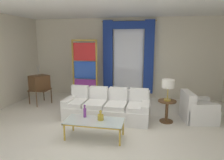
{
  "coord_description": "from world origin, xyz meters",
  "views": [
    {
      "loc": [
        1.02,
        -4.57,
        2.15
      ],
      "look_at": [
        -0.04,
        0.9,
        1.05
      ],
      "focal_mm": 31.83,
      "sensor_mm": 36.0,
      "label": 1
    }
  ],
  "objects_px": {
    "couch_white_long": "(107,107)",
    "peacock_figurine": "(94,97)",
    "round_side_table": "(167,109)",
    "table_lamp_brass": "(168,85)",
    "stained_glass_divider": "(85,71)",
    "armchair_white": "(196,110)",
    "bottle_blue_decanter": "(85,112)",
    "bottle_crystal_tall": "(101,117)",
    "coffee_table": "(94,122)",
    "vintage_tv": "(39,83)"
  },
  "relations": [
    {
      "from": "bottle_blue_decanter",
      "to": "vintage_tv",
      "type": "distance_m",
      "value": 2.94
    },
    {
      "from": "bottle_blue_decanter",
      "to": "table_lamp_brass",
      "type": "distance_m",
      "value": 2.26
    },
    {
      "from": "couch_white_long",
      "to": "coffee_table",
      "type": "xyz_separation_m",
      "value": [
        -0.03,
        -1.22,
        0.07
      ]
    },
    {
      "from": "couch_white_long",
      "to": "peacock_figurine",
      "type": "height_order",
      "value": "couch_white_long"
    },
    {
      "from": "table_lamp_brass",
      "to": "bottle_crystal_tall",
      "type": "bearing_deg",
      "value": -142.17
    },
    {
      "from": "bottle_blue_decanter",
      "to": "stained_glass_divider",
      "type": "height_order",
      "value": "stained_glass_divider"
    },
    {
      "from": "bottle_crystal_tall",
      "to": "round_side_table",
      "type": "bearing_deg",
      "value": 37.83
    },
    {
      "from": "couch_white_long",
      "to": "round_side_table",
      "type": "xyz_separation_m",
      "value": [
        1.63,
        0.02,
        0.05
      ]
    },
    {
      "from": "armchair_white",
      "to": "round_side_table",
      "type": "xyz_separation_m",
      "value": [
        -0.81,
        -0.25,
        0.07
      ]
    },
    {
      "from": "vintage_tv",
      "to": "stained_glass_divider",
      "type": "height_order",
      "value": "stained_glass_divider"
    },
    {
      "from": "vintage_tv",
      "to": "round_side_table",
      "type": "xyz_separation_m",
      "value": [
        4.18,
        -0.8,
        -0.37
      ]
    },
    {
      "from": "armchair_white",
      "to": "round_side_table",
      "type": "relative_size",
      "value": 1.55
    },
    {
      "from": "table_lamp_brass",
      "to": "coffee_table",
      "type": "bearing_deg",
      "value": -143.17
    },
    {
      "from": "bottle_blue_decanter",
      "to": "round_side_table",
      "type": "distance_m",
      "value": 2.22
    },
    {
      "from": "bottle_crystal_tall",
      "to": "armchair_white",
      "type": "bearing_deg",
      "value": 31.55
    },
    {
      "from": "couch_white_long",
      "to": "armchair_white",
      "type": "xyz_separation_m",
      "value": [
        2.43,
        0.27,
        -0.02
      ]
    },
    {
      "from": "bottle_blue_decanter",
      "to": "stained_glass_divider",
      "type": "relative_size",
      "value": 0.14
    },
    {
      "from": "couch_white_long",
      "to": "stained_glass_divider",
      "type": "xyz_separation_m",
      "value": [
        -1.2,
        1.65,
        0.75
      ]
    },
    {
      "from": "round_side_table",
      "to": "table_lamp_brass",
      "type": "bearing_deg",
      "value": 180.0
    },
    {
      "from": "couch_white_long",
      "to": "bottle_blue_decanter",
      "type": "distance_m",
      "value": 1.12
    },
    {
      "from": "armchair_white",
      "to": "peacock_figurine",
      "type": "height_order",
      "value": "armchair_white"
    },
    {
      "from": "couch_white_long",
      "to": "armchair_white",
      "type": "bearing_deg",
      "value": 6.32
    },
    {
      "from": "stained_glass_divider",
      "to": "table_lamp_brass",
      "type": "height_order",
      "value": "stained_glass_divider"
    },
    {
      "from": "round_side_table",
      "to": "table_lamp_brass",
      "type": "height_order",
      "value": "table_lamp_brass"
    },
    {
      "from": "bottle_crystal_tall",
      "to": "table_lamp_brass",
      "type": "height_order",
      "value": "table_lamp_brass"
    },
    {
      "from": "vintage_tv",
      "to": "stained_glass_divider",
      "type": "distance_m",
      "value": 1.63
    },
    {
      "from": "couch_white_long",
      "to": "peacock_figurine",
      "type": "relative_size",
      "value": 3.94
    },
    {
      "from": "bottle_crystal_tall",
      "to": "vintage_tv",
      "type": "height_order",
      "value": "vintage_tv"
    },
    {
      "from": "bottle_crystal_tall",
      "to": "armchair_white",
      "type": "height_order",
      "value": "armchair_white"
    },
    {
      "from": "bottle_blue_decanter",
      "to": "bottle_crystal_tall",
      "type": "xyz_separation_m",
      "value": [
        0.4,
        -0.1,
        -0.04
      ]
    },
    {
      "from": "armchair_white",
      "to": "stained_glass_divider",
      "type": "relative_size",
      "value": 0.42
    },
    {
      "from": "stained_glass_divider",
      "to": "bottle_blue_decanter",
      "type": "bearing_deg",
      "value": -71.67
    },
    {
      "from": "stained_glass_divider",
      "to": "peacock_figurine",
      "type": "relative_size",
      "value": 3.67
    },
    {
      "from": "coffee_table",
      "to": "vintage_tv",
      "type": "relative_size",
      "value": 0.97
    },
    {
      "from": "armchair_white",
      "to": "table_lamp_brass",
      "type": "relative_size",
      "value": 1.62
    },
    {
      "from": "coffee_table",
      "to": "peacock_figurine",
      "type": "height_order",
      "value": "peacock_figurine"
    },
    {
      "from": "bottle_blue_decanter",
      "to": "bottle_crystal_tall",
      "type": "height_order",
      "value": "bottle_blue_decanter"
    },
    {
      "from": "armchair_white",
      "to": "table_lamp_brass",
      "type": "distance_m",
      "value": 1.12
    },
    {
      "from": "couch_white_long",
      "to": "stained_glass_divider",
      "type": "bearing_deg",
      "value": 125.97
    },
    {
      "from": "peacock_figurine",
      "to": "round_side_table",
      "type": "xyz_separation_m",
      "value": [
        2.37,
        -1.16,
        0.14
      ]
    },
    {
      "from": "coffee_table",
      "to": "vintage_tv",
      "type": "distance_m",
      "value": 3.27
    },
    {
      "from": "stained_glass_divider",
      "to": "peacock_figurine",
      "type": "xyz_separation_m",
      "value": [
        0.46,
        -0.47,
        -0.84
      ]
    },
    {
      "from": "vintage_tv",
      "to": "table_lamp_brass",
      "type": "height_order",
      "value": "vintage_tv"
    },
    {
      "from": "bottle_blue_decanter",
      "to": "armchair_white",
      "type": "xyz_separation_m",
      "value": [
        2.73,
        1.33,
        -0.24
      ]
    },
    {
      "from": "couch_white_long",
      "to": "peacock_figurine",
      "type": "distance_m",
      "value": 1.4
    },
    {
      "from": "couch_white_long",
      "to": "round_side_table",
      "type": "height_order",
      "value": "couch_white_long"
    },
    {
      "from": "coffee_table",
      "to": "peacock_figurine",
      "type": "xyz_separation_m",
      "value": [
        -0.71,
        2.4,
        -0.15
      ]
    },
    {
      "from": "couch_white_long",
      "to": "stained_glass_divider",
      "type": "height_order",
      "value": "stained_glass_divider"
    },
    {
      "from": "peacock_figurine",
      "to": "couch_white_long",
      "type": "bearing_deg",
      "value": -58.03
    },
    {
      "from": "coffee_table",
      "to": "bottle_blue_decanter",
      "type": "distance_m",
      "value": 0.35
    }
  ]
}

